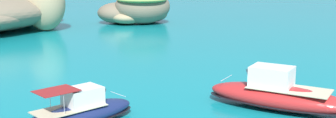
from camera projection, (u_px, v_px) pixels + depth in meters
name	position (u px, v px, depth m)	size (l,w,h in m)	color
islet_small	(137.00, 9.00, 83.28)	(16.62, 13.30, 6.54)	#756651
motorboat_red	(277.00, 95.00, 32.58)	(10.14, 10.03, 3.23)	red
motorboat_navy	(78.00, 113.00, 29.13)	(8.96, 6.54, 2.75)	navy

